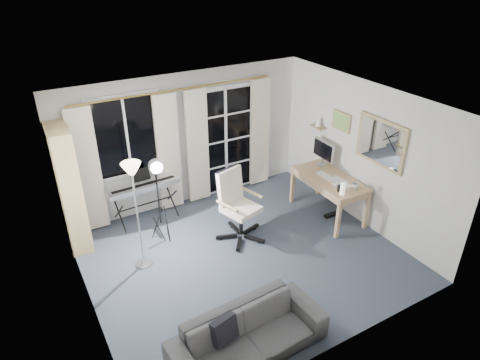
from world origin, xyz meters
name	(u,v)px	position (x,y,z in m)	size (l,w,h in m)	color
floor	(244,257)	(0.00, 0.00, -0.01)	(4.50, 4.00, 0.02)	#363F4F
window	(126,136)	(-1.05, 1.97, 1.50)	(1.20, 0.08, 1.40)	white
french_door	(225,141)	(0.75, 1.97, 1.03)	(1.32, 0.09, 2.11)	white
curtains	(182,149)	(-0.14, 1.88, 1.09)	(3.60, 0.07, 2.13)	gold
bookshelf	(67,190)	(-2.13, 1.70, 0.94)	(0.36, 0.93, 1.97)	tan
torchiere_lamp	(133,185)	(-1.39, 0.59, 1.35)	(0.32, 0.32, 1.68)	#B2B2B7
keyboard_piano	(143,187)	(-0.95, 1.70, 0.67)	(1.23, 0.63, 0.88)	black
studio_light	(157,176)	(-0.93, 0.98, 1.19)	(0.28, 0.30, 1.49)	black
office_chair	(235,199)	(0.17, 0.57, 0.68)	(0.81, 0.77, 1.16)	black
desk	(329,182)	(1.88, 0.30, 0.64)	(0.72, 1.39, 0.73)	tan
monitor	(323,151)	(2.08, 0.75, 1.01)	(0.18, 0.53, 0.46)	silver
desk_clutter	(335,192)	(1.81, 0.08, 0.57)	(0.44, 0.83, 0.93)	white
mug	(355,185)	(1.98, -0.20, 0.79)	(0.12, 0.09, 0.12)	silver
wall_mirror	(381,143)	(2.22, -0.35, 1.55)	(0.04, 0.94, 0.74)	tan
framed_print	(341,121)	(2.23, 0.55, 1.60)	(0.03, 0.42, 0.32)	tan
wall_shelf	(318,124)	(2.16, 1.05, 1.41)	(0.16, 0.30, 0.18)	tan
sofa	(248,329)	(-0.85, -1.55, 0.36)	(1.86, 0.62, 0.72)	#2A2A2C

